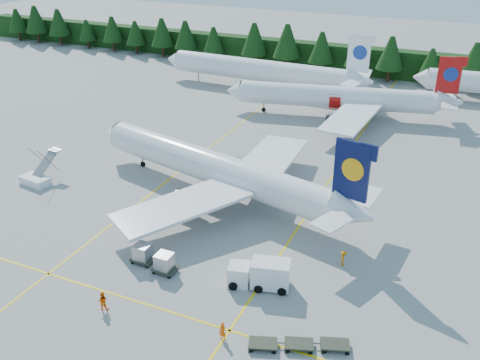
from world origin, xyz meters
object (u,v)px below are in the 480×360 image
at_px(airliner_red, 332,97).
at_px(airstairs, 37,178).
at_px(service_truck, 259,274).
at_px(airliner_navy, 208,166).

distance_m(airliner_red, airstairs, 50.98).
xyz_separation_m(airliner_red, service_truck, (6.89, -50.49, -2.06)).
relative_size(airstairs, service_truck, 0.95).
distance_m(airliner_navy, airliner_red, 35.55).
height_order(airliner_navy, service_truck, airliner_navy).
height_order(airstairs, service_truck, airstairs).
relative_size(airliner_red, service_truck, 6.28).
xyz_separation_m(airliner_red, airstairs, (-28.54, -42.15, -2.66)).
xyz_separation_m(airliner_navy, service_truck, (13.35, -15.54, -2.19)).
xyz_separation_m(airstairs, service_truck, (35.43, -8.34, 0.61)).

